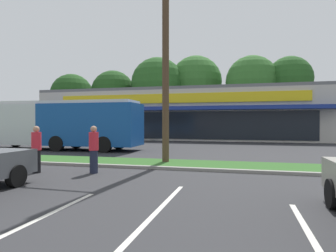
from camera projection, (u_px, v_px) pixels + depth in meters
The scene contains 17 objects.
grass_median at pixel (95, 161), 13.67m from camera, with size 56.00×2.20×0.12m, color #2D5B23.
curb_lip at pixel (81, 165), 12.48m from camera, with size 56.00×0.24×0.12m, color gray.
parking_stripe_2 at pixel (25, 225), 5.31m from camera, with size 0.12×4.80×0.01m, color silver.
parking_stripe_3 at pixel (158, 211), 6.19m from camera, with size 0.12×4.80×0.01m, color silver.
parking_stripe_4 at pixel (318, 249), 4.33m from camera, with size 0.12×4.80×0.01m, color silver.
storefront_building at pixel (186, 115), 34.84m from camera, with size 31.17×13.16×5.44m.
tree_far_left at pixel (72, 95), 46.11m from camera, with size 6.56×6.56×9.35m.
tree_left at pixel (113, 92), 46.28m from camera, with size 6.77×6.77×9.92m.
tree_mid_left at pixel (158, 84), 44.74m from camera, with size 8.05×8.05×11.63m.
tree_mid at pixel (196, 82), 45.62m from camera, with size 7.98×7.98×12.07m.
tree_mid_right at pixel (252, 82), 40.72m from camera, with size 7.17×7.17×11.02m.
tree_right at pixel (290, 79), 39.74m from camera, with size 6.06×6.06×10.72m.
utility_pole at pixel (163, 28), 12.98m from camera, with size 3.03×2.40×11.29m.
city_bus at pixel (55, 124), 20.02m from camera, with size 11.90×2.89×3.25m.
car_4 at pixel (38, 134), 27.55m from camera, with size 4.61×2.01×1.48m.
pedestrian_near_bench at pixel (94, 149), 10.76m from camera, with size 0.35×0.35×1.73m.
pedestrian_by_pole at pixel (36, 149), 10.83m from camera, with size 0.35×0.35×1.72m.
Camera 1 is at (6.66, 1.62, 1.87)m, focal length 31.59 mm.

